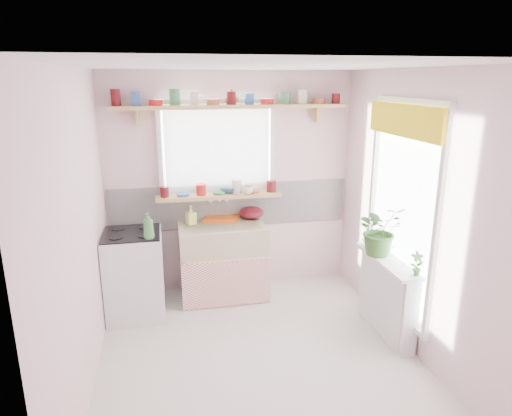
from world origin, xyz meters
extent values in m
plane|color=silver|center=(0.00, 0.00, 0.00)|extent=(3.20, 3.20, 0.00)
plane|color=white|center=(0.00, 0.00, 2.50)|extent=(3.20, 3.20, 0.00)
plane|color=silver|center=(0.00, 1.60, 1.25)|extent=(2.80, 0.00, 2.80)
plane|color=silver|center=(0.00, -1.60, 1.25)|extent=(2.80, 0.00, 2.80)
plane|color=silver|center=(-1.40, 0.00, 1.25)|extent=(0.00, 3.20, 3.20)
plane|color=silver|center=(1.40, 0.00, 1.25)|extent=(0.00, 3.20, 3.20)
cube|color=white|center=(0.00, 1.59, 1.00)|extent=(2.74, 0.03, 0.50)
cube|color=pink|center=(0.00, 1.58, 0.80)|extent=(2.74, 0.02, 0.12)
cube|color=white|center=(-0.15, 1.60, 1.65)|extent=(1.20, 0.01, 1.00)
cube|color=white|center=(-0.15, 1.53, 1.65)|extent=(1.15, 0.02, 0.95)
cube|color=white|center=(1.40, 0.20, 1.25)|extent=(0.01, 1.10, 1.90)
cube|color=yellow|center=(1.31, 0.20, 2.06)|extent=(0.03, 1.20, 0.28)
cube|color=white|center=(-0.15, 1.30, 0.28)|extent=(0.85, 0.55, 0.55)
cube|color=#EB5C45|center=(-0.15, 1.02, 0.28)|extent=(0.95, 0.02, 0.53)
cube|color=beige|center=(-0.15, 1.30, 0.70)|extent=(0.95, 0.55, 0.30)
cylinder|color=silver|center=(-0.15, 1.55, 1.10)|extent=(0.03, 0.22, 0.03)
cube|color=white|center=(-1.10, 1.05, 0.45)|extent=(0.58, 0.58, 0.90)
cube|color=black|center=(-1.10, 1.05, 0.91)|extent=(0.56, 0.56, 0.02)
cylinder|color=black|center=(-1.24, 0.91, 0.92)|extent=(0.14, 0.14, 0.01)
cylinder|color=black|center=(-0.96, 0.91, 0.92)|extent=(0.14, 0.14, 0.01)
cylinder|color=black|center=(-1.24, 1.19, 0.92)|extent=(0.14, 0.14, 0.01)
cylinder|color=black|center=(-0.96, 1.19, 0.92)|extent=(0.14, 0.14, 0.01)
cube|color=white|center=(1.30, 0.20, 0.38)|extent=(0.15, 0.90, 0.75)
cube|color=white|center=(1.27, 0.20, 0.76)|extent=(0.22, 0.95, 0.03)
cube|color=tan|center=(-0.15, 1.48, 1.14)|extent=(1.40, 0.22, 0.04)
cube|color=tan|center=(0.00, 1.47, 2.12)|extent=(2.52, 0.24, 0.04)
cylinder|color=#590F14|center=(-1.18, 1.47, 2.20)|extent=(0.11, 0.11, 0.12)
cylinder|color=#3359A5|center=(-0.98, 1.47, 2.20)|extent=(0.11, 0.11, 0.12)
cylinder|color=red|center=(-0.79, 1.47, 2.17)|extent=(0.11, 0.11, 0.06)
cylinder|color=#3F7F4C|center=(-0.59, 1.47, 2.20)|extent=(0.11, 0.11, 0.12)
cylinder|color=silver|center=(-0.39, 1.47, 2.20)|extent=(0.11, 0.11, 0.12)
cylinder|color=#A55133|center=(-0.20, 1.47, 2.17)|extent=(0.11, 0.11, 0.06)
cylinder|color=#590F14|center=(0.00, 1.47, 2.20)|extent=(0.11, 0.11, 0.12)
cylinder|color=#3359A5|center=(0.20, 1.47, 2.20)|extent=(0.11, 0.11, 0.12)
cylinder|color=red|center=(0.39, 1.47, 2.17)|extent=(0.11, 0.11, 0.06)
cylinder|color=#3F7F4C|center=(0.59, 1.47, 2.20)|extent=(0.11, 0.11, 0.12)
cylinder|color=silver|center=(0.79, 1.47, 2.20)|extent=(0.11, 0.11, 0.12)
cylinder|color=#A55133|center=(0.98, 1.47, 2.17)|extent=(0.11, 0.11, 0.06)
cylinder|color=#590F14|center=(1.18, 1.47, 2.20)|extent=(0.11, 0.11, 0.12)
cylinder|color=#590F14|center=(-0.77, 1.48, 1.22)|extent=(0.11, 0.11, 0.12)
cylinder|color=#3359A5|center=(-0.56, 1.48, 1.22)|extent=(0.11, 0.11, 0.12)
cylinder|color=red|center=(-0.36, 1.48, 1.19)|extent=(0.11, 0.11, 0.06)
cylinder|color=#3F7F4C|center=(-0.15, 1.48, 1.22)|extent=(0.11, 0.11, 0.12)
cylinder|color=silver|center=(0.06, 1.48, 1.22)|extent=(0.11, 0.11, 0.12)
cylinder|color=#A55133|center=(0.26, 1.48, 1.19)|extent=(0.11, 0.11, 0.06)
cylinder|color=#590F14|center=(0.47, 1.48, 1.22)|extent=(0.11, 0.11, 0.12)
cube|color=orange|center=(-0.12, 1.50, 0.87)|extent=(0.44, 0.38, 0.04)
ellipsoid|color=#5C0F1B|center=(0.22, 1.50, 0.92)|extent=(0.37, 0.37, 0.13)
imported|color=#335C25|center=(1.24, 0.33, 1.02)|extent=(0.48, 0.42, 0.50)
imported|color=silver|center=(1.33, 0.45, 0.82)|extent=(0.41, 0.41, 0.08)
imported|color=#396D2B|center=(1.33, -0.20, 0.88)|extent=(0.13, 0.09, 0.22)
imported|color=#E5E766|center=(-0.48, 1.42, 0.96)|extent=(0.12, 0.13, 0.21)
imported|color=silver|center=(0.17, 1.42, 1.21)|extent=(0.15, 0.15, 0.09)
imported|color=#305A9D|center=(-0.02, 1.54, 1.19)|extent=(0.28, 0.28, 0.07)
imported|color=#A25E32|center=(0.01, 1.53, 2.22)|extent=(0.19, 0.19, 0.16)
imported|color=#448947|center=(-0.92, 0.83, 1.05)|extent=(0.13, 0.13, 0.26)
sphere|color=orange|center=(1.33, 0.45, 0.88)|extent=(0.08, 0.08, 0.08)
sphere|color=orange|center=(1.39, 0.48, 0.88)|extent=(0.08, 0.08, 0.08)
sphere|color=orange|center=(1.28, 0.47, 0.88)|extent=(0.08, 0.08, 0.08)
cylinder|color=yellow|center=(1.35, 0.40, 0.89)|extent=(0.18, 0.04, 0.10)
camera|label=1|loc=(-0.75, -3.46, 2.41)|focal=32.00mm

